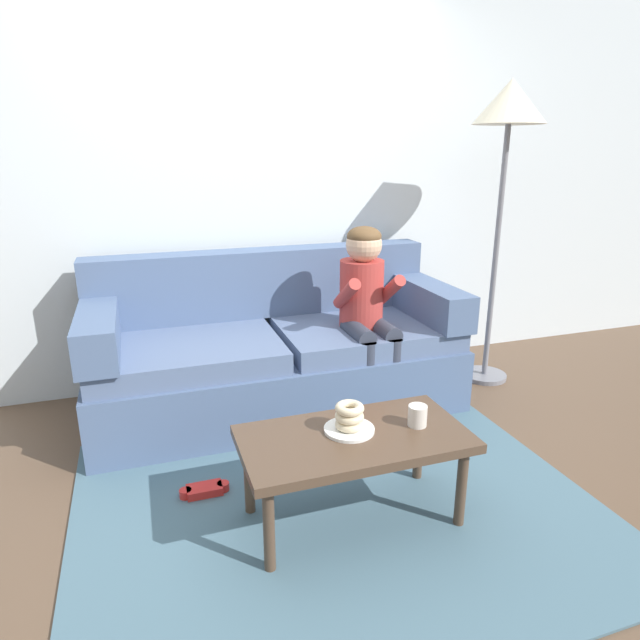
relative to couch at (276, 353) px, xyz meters
The scene contains 13 objects.
ground 0.91m from the couch, 90.30° to the right, with size 10.00×10.00×0.00m, color brown.
wall_back 1.20m from the couch, 90.46° to the left, with size 8.00×0.10×2.80m, color silver.
area_rug 1.14m from the couch, 90.23° to the right, with size 2.24×1.82×0.01m, color #476675.
couch is the anchor object (origin of this frame).
coffee_table 1.19m from the couch, 88.67° to the right, with size 0.93×0.48×0.41m.
person_child 0.64m from the couch, 22.24° to the right, with size 0.34×0.58×1.10m.
plate 1.16m from the couch, 89.06° to the right, with size 0.21×0.21×0.01m, color white.
donut 1.16m from the couch, 89.06° to the right, with size 0.12×0.12×0.04m, color beige.
donut_second 1.16m from the couch, 89.06° to the right, with size 0.12×0.12×0.04m, color beige.
donut_third 1.17m from the couch, 89.06° to the right, with size 0.12×0.12×0.04m, color beige.
mug 1.25m from the couch, 75.65° to the right, with size 0.08×0.08×0.09m, color silver.
toy_controller 1.04m from the couch, 123.99° to the right, with size 0.23×0.09×0.05m.
floor_lamp 1.99m from the couch, ahead, with size 0.44×0.44×1.93m.
Camera 1 is at (-0.74, -2.18, 1.52)m, focal length 30.63 mm.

